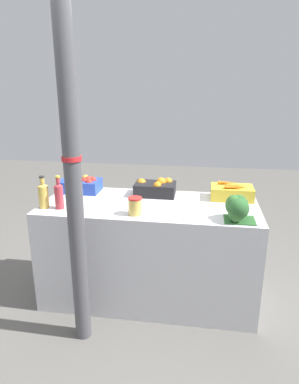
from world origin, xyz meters
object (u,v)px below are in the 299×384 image
Objects in this scene: support_pole at (72,161)px; broccoli_pile at (237,208)px; apple_crate at (81,184)px; orange_crate at (155,188)px; juice_bottle_ruby at (59,195)px; juice_bottle_golden at (43,194)px; carrot_crate at (232,192)px; pickle_jar at (135,206)px.

support_pole is 1.19m from broccoli_pile.
orange_crate reaches higher than apple_crate.
juice_bottle_ruby is (-1.36, 0.04, 0.02)m from broccoli_pile.
juice_bottle_golden is (-0.15, -0.45, 0.04)m from apple_crate.
apple_crate is (-0.26, 0.83, -0.40)m from support_pole.
support_pole reaches higher than carrot_crate.
support_pole is 10.04× the size of juice_bottle_ruby.
carrot_crate is at bearing 16.75° from juice_bottle_golden.
juice_bottle_golden is at bearing -107.75° from apple_crate.
juice_bottle_golden reaches higher than carrot_crate.
juice_bottle_golden is at bearing 177.03° from pickle_jar.
support_pole reaches higher than juice_bottle_ruby.
broccoli_pile reaches higher than orange_crate.
orange_crate is 1.36× the size of juice_bottle_golden.
juice_bottle_ruby is at bearing -91.98° from apple_crate.
carrot_crate is at bearing 89.83° from broccoli_pile.
broccoli_pile is (-0.00, -0.49, 0.03)m from carrot_crate.
support_pole reaches higher than orange_crate.
carrot_crate is at bearing -0.24° from apple_crate.
juice_bottle_golden is (-1.49, -0.45, 0.05)m from carrot_crate.
juice_bottle_golden reaches higher than apple_crate.
juice_bottle_golden is 0.13m from juice_bottle_ruby.
pickle_jar is at bearing -146.87° from carrot_crate.
orange_crate is at bearing 28.69° from juice_bottle_golden.
support_pole is 7.56× the size of apple_crate.
broccoli_pile is 1.36m from juice_bottle_ruby.
juice_bottle_golden is at bearing 137.23° from support_pole.
pickle_jar is (0.61, -0.04, -0.04)m from juice_bottle_ruby.
support_pole reaches higher than broccoli_pile.
pickle_jar is (-0.74, 0.01, -0.03)m from broccoli_pile.
support_pole is at bearing -163.02° from broccoli_pile.
support_pole is at bearing -42.77° from juice_bottle_golden.
broccoli_pile reaches higher than carrot_crate.
apple_crate is 1.36× the size of juice_bottle_golden.
support_pole is 7.56× the size of carrot_crate.
orange_crate reaches higher than carrot_crate.
orange_crate is at bearing 62.89° from support_pole.
juice_bottle_ruby is 1.98× the size of pickle_jar.
juice_bottle_ruby is at bearing 176.41° from pickle_jar.
carrot_crate is at bearing 33.13° from pickle_jar.
broccoli_pile is (1.08, 0.33, -0.38)m from support_pole.
juice_bottle_golden is 0.74m from pickle_jar.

